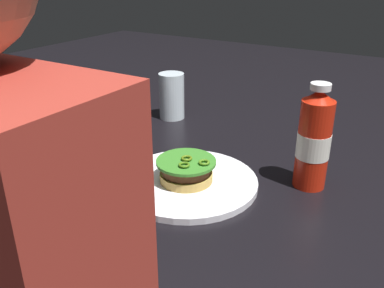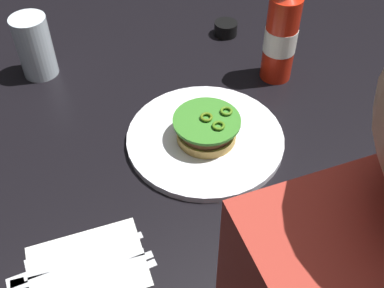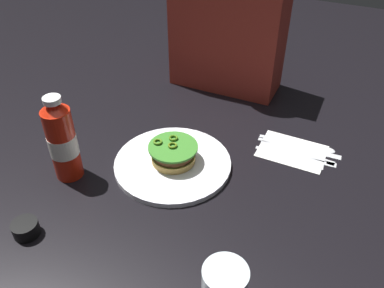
% 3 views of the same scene
% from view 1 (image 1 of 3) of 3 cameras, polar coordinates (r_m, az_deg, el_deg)
% --- Properties ---
extents(ground_plane, '(3.00, 3.00, 0.00)m').
position_cam_1_polar(ground_plane, '(0.92, 1.33, -4.13)').
color(ground_plane, black).
extents(dinner_plate, '(0.29, 0.29, 0.01)m').
position_cam_1_polar(dinner_plate, '(0.87, -0.63, -5.26)').
color(dinner_plate, white).
rests_on(dinner_plate, ground_plane).
extents(burger_sandwich, '(0.12, 0.12, 0.05)m').
position_cam_1_polar(burger_sandwich, '(0.85, -0.53, -3.71)').
color(burger_sandwich, tan).
rests_on(burger_sandwich, dinner_plate).
extents(ketchup_bottle, '(0.07, 0.07, 0.22)m').
position_cam_1_polar(ketchup_bottle, '(0.86, 16.43, 0.45)').
color(ketchup_bottle, red).
rests_on(ketchup_bottle, ground_plane).
extents(water_glass, '(0.07, 0.07, 0.13)m').
position_cam_1_polar(water_glass, '(1.23, -2.82, 6.63)').
color(water_glass, silver).
rests_on(water_glass, ground_plane).
extents(condiment_cup, '(0.06, 0.06, 0.03)m').
position_cam_1_polar(condiment_cup, '(1.07, 16.92, 0.05)').
color(condiment_cup, black).
rests_on(condiment_cup, ground_plane).
extents(napkin, '(0.17, 0.13, 0.00)m').
position_cam_1_polar(napkin, '(0.92, -21.04, -5.77)').
color(napkin, white).
rests_on(napkin, ground_plane).
extents(fork_utensil, '(0.17, 0.03, 0.00)m').
position_cam_1_polar(fork_utensil, '(0.95, -20.03, -4.42)').
color(fork_utensil, silver).
rests_on(fork_utensil, napkin).
extents(steak_knife, '(0.21, 0.03, 0.00)m').
position_cam_1_polar(steak_knife, '(0.94, -21.25, -4.73)').
color(steak_knife, silver).
rests_on(steak_knife, napkin).
extents(table_knife, '(0.20, 0.03, 0.00)m').
position_cam_1_polar(table_knife, '(0.94, -21.96, -5.10)').
color(table_knife, silver).
rests_on(table_knife, napkin).
extents(butter_knife, '(0.22, 0.03, 0.00)m').
position_cam_1_polar(butter_knife, '(0.93, -23.09, -5.59)').
color(butter_knife, silver).
rests_on(butter_knife, napkin).
extents(spoon_utensil, '(0.20, 0.03, 0.00)m').
position_cam_1_polar(spoon_utensil, '(0.92, -24.21, -6.02)').
color(spoon_utensil, silver).
rests_on(spoon_utensil, napkin).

